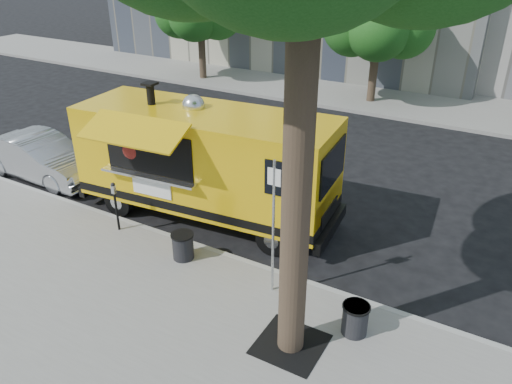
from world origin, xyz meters
TOP-DOWN VIEW (x-y plane):
  - ground at (0.00, 0.00)m, footprint 120.00×120.00m
  - sidewalk at (0.00, -4.00)m, footprint 60.00×6.00m
  - curb at (0.00, -0.93)m, footprint 60.00×0.14m
  - far_sidewalk at (0.00, 13.50)m, footprint 60.00×5.00m
  - tree_well at (2.60, -2.80)m, footprint 1.20×1.20m
  - far_tree_a at (-10.00, 12.30)m, footprint 3.42×3.42m
  - far_tree_b at (-1.00, 12.70)m, footprint 3.60×3.60m
  - sign_post at (1.55, -1.55)m, footprint 0.28×0.06m
  - parking_meter at (-3.00, -1.35)m, footprint 0.11×0.11m
  - food_truck at (-1.61, 0.57)m, footprint 7.24×3.75m
  - sedan at (-7.44, 0.00)m, footprint 4.26×1.52m
  - trash_bin_left at (-0.80, -1.54)m, footprint 0.53×0.53m
  - trash_bin_right at (3.50, -1.91)m, footprint 0.53×0.53m

SIDE VIEW (x-z plane):
  - ground at x=0.00m, z-range 0.00..0.00m
  - sidewalk at x=0.00m, z-range 0.00..0.15m
  - curb at x=0.00m, z-range -0.01..0.15m
  - far_sidewalk at x=0.00m, z-range 0.00..0.15m
  - tree_well at x=2.60m, z-range 0.14..0.17m
  - trash_bin_right at x=3.50m, z-range 0.17..0.80m
  - trash_bin_left at x=-0.80m, z-range 0.17..0.81m
  - sedan at x=-7.44m, z-range 0.00..1.40m
  - parking_meter at x=-3.00m, z-range 0.31..1.65m
  - food_truck at x=-1.61m, z-range -0.10..3.39m
  - sign_post at x=1.55m, z-range 0.35..3.35m
  - far_tree_a at x=-10.00m, z-range 1.10..6.45m
  - far_tree_b at x=-1.00m, z-range 1.08..6.58m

